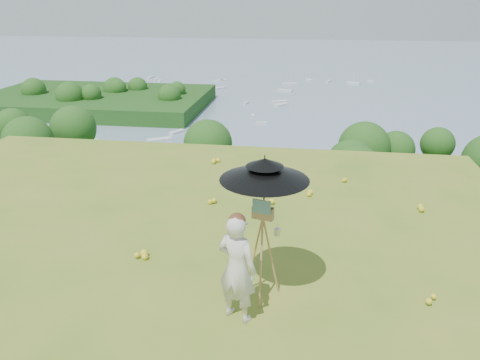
# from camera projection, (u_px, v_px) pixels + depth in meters

# --- Properties ---
(ground) EXTENTS (14.00, 14.00, 0.00)m
(ground) POSITION_uv_depth(u_px,v_px,m) (146.00, 271.00, 7.61)
(ground) COLOR #567722
(ground) RESTS_ON ground
(forest_slope) EXTENTS (140.00, 56.00, 22.00)m
(forest_slope) POSITION_uv_depth(u_px,v_px,m) (273.00, 326.00, 50.45)
(forest_slope) COLOR #1A3C10
(forest_slope) RESTS_ON bay_water
(shoreline_tier) EXTENTS (170.00, 28.00, 8.00)m
(shoreline_tier) POSITION_uv_depth(u_px,v_px,m) (289.00, 221.00, 89.84)
(shoreline_tier) COLOR #6A6055
(shoreline_tier) RESTS_ON bay_water
(bay_water) EXTENTS (700.00, 700.00, 0.00)m
(bay_water) POSITION_uv_depth(u_px,v_px,m) (305.00, 76.00, 241.00)
(bay_water) COLOR #7691A9
(bay_water) RESTS_ON ground
(peninsula) EXTENTS (90.00, 60.00, 12.00)m
(peninsula) POSITION_uv_depth(u_px,v_px,m) (95.00, 94.00, 171.09)
(peninsula) COLOR #1A3C10
(peninsula) RESTS_ON bay_water
(slope_trees) EXTENTS (110.00, 50.00, 6.00)m
(slope_trees) POSITION_uv_depth(u_px,v_px,m) (277.00, 208.00, 45.32)
(slope_trees) COLOR #1B5419
(slope_trees) RESTS_ON forest_slope
(harbor_town) EXTENTS (110.00, 22.00, 5.00)m
(harbor_town) POSITION_uv_depth(u_px,v_px,m) (290.00, 189.00, 87.46)
(harbor_town) COLOR silver
(harbor_town) RESTS_ON shoreline_tier
(moored_boats) EXTENTS (140.00, 140.00, 0.70)m
(moored_boats) POSITION_uv_depth(u_px,v_px,m) (266.00, 108.00, 169.84)
(moored_boats) COLOR silver
(moored_boats) RESTS_ON bay_water
(wildflowers) EXTENTS (10.00, 10.50, 0.12)m
(wildflowers) POSITION_uv_depth(u_px,v_px,m) (150.00, 260.00, 7.82)
(wildflowers) COLOR yellow
(wildflowers) RESTS_ON ground
(painter) EXTENTS (0.68, 0.57, 1.57)m
(painter) POSITION_uv_depth(u_px,v_px,m) (237.00, 268.00, 6.24)
(painter) COLOR beige
(painter) RESTS_ON ground
(field_easel) EXTENTS (0.73, 0.73, 1.59)m
(field_easel) POSITION_uv_depth(u_px,v_px,m) (262.00, 249.00, 6.70)
(field_easel) COLOR #B08A49
(field_easel) RESTS_ON ground
(sun_umbrella) EXTENTS (1.62, 1.62, 0.90)m
(sun_umbrella) POSITION_uv_depth(u_px,v_px,m) (264.00, 186.00, 6.37)
(sun_umbrella) COLOR black
(sun_umbrella) RESTS_ON field_easel
(painter_cap) EXTENTS (0.27, 0.30, 0.10)m
(painter_cap) POSITION_uv_depth(u_px,v_px,m) (237.00, 218.00, 5.97)
(painter_cap) COLOR #E57E7D
(painter_cap) RESTS_ON painter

